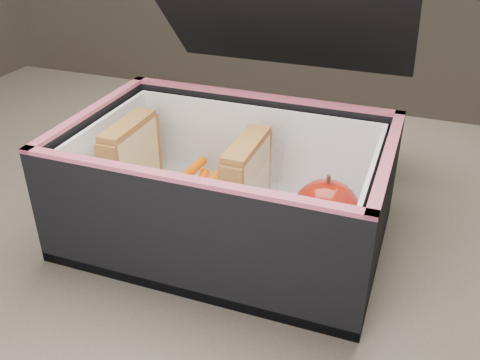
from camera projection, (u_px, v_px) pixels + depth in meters
name	position (u px, v px, depth m)	size (l,w,h in m)	color
kitchen_table	(232.00, 296.00, 0.62)	(1.20, 0.80, 0.75)	brown
lunch_bag	(229.00, 177.00, 0.55)	(0.32, 0.35, 0.27)	black
plastic_tub	(188.00, 183.00, 0.57)	(0.18, 0.13, 0.07)	white
sandwich_left	(132.00, 162.00, 0.58)	(0.02, 0.08, 0.09)	#DCC187
sandwich_right	(247.00, 183.00, 0.54)	(0.02, 0.08, 0.09)	#DCC187
carrot_sticks	(194.00, 196.00, 0.58)	(0.05, 0.14, 0.03)	#FF6200
paper_napkin	(321.00, 233.00, 0.55)	(0.08, 0.08, 0.01)	white
red_apple	(326.00, 209.00, 0.52)	(0.08, 0.08, 0.07)	maroon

